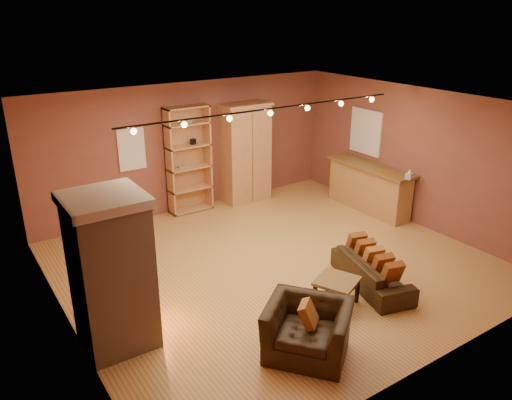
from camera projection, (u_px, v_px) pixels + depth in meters
floor at (275, 264)px, 8.84m from camera, size 7.00×7.00×0.00m
ceiling at (278, 106)px, 7.83m from camera, size 7.00×7.00×0.00m
back_wall at (189, 147)px, 10.85m from camera, size 7.00×0.02×2.80m
left_wall at (60, 240)px, 6.52m from camera, size 0.02×6.50×2.80m
right_wall at (416, 157)px, 10.14m from camera, size 0.02×6.50×2.80m
fireplace at (112, 272)px, 6.42m from camera, size 1.01×0.98×2.12m
back_window at (132, 149)px, 10.11m from camera, size 0.56×0.04×0.86m
bookcase at (187, 159)px, 10.78m from camera, size 0.96×0.37×2.34m
armoire at (245, 153)px, 11.38m from camera, size 1.12×0.64×2.28m
bar_counter at (369, 187)px, 11.01m from camera, size 0.58×2.17×1.04m
tissue_box at (409, 175)px, 9.93m from camera, size 0.15×0.15×0.23m
right_window at (366, 132)px, 11.12m from camera, size 0.05×0.90×1.00m
loveseat at (372, 266)px, 8.03m from camera, size 0.90×1.72×0.72m
armchair at (308, 322)px, 6.40m from camera, size 1.21×1.27×0.93m
coffee_table at (337, 283)px, 7.47m from camera, size 0.77×0.77×0.44m
track_rail at (270, 111)px, 8.02m from camera, size 5.20×0.09×0.13m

